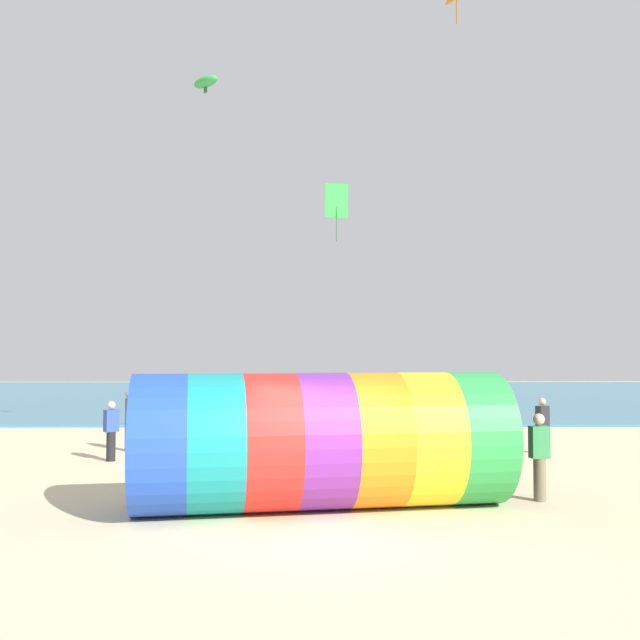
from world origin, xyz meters
name	(u,v)px	position (x,y,z in m)	size (l,w,h in m)	color
ground_plane	(330,538)	(0.00, 0.00, 0.00)	(120.00, 120.00, 0.00)	beige
sea	(317,395)	(0.00, 36.43, 0.05)	(120.00, 40.00, 0.10)	teal
giant_inflatable_tube	(322,441)	(-0.10, 2.09, 1.26)	(7.21, 3.61, 2.51)	blue
kite_handler	(539,456)	(4.16, 2.73, 0.87)	(0.39, 0.27, 1.70)	#726651
kite_green_parafoil	(206,82)	(-3.75, 11.40, 11.64)	(1.11, 1.05, 0.59)	green
kite_green_diamond	(336,202)	(0.57, 14.05, 8.30)	(0.84, 0.23, 2.06)	green
bystander_near_water	(129,419)	(-5.70, 9.90, 0.93)	(0.29, 0.40, 1.80)	#383D56
bystander_mid_beach	(111,431)	(-5.67, 7.93, 0.81)	(0.42, 0.40, 1.60)	black
bystander_far_left	(543,425)	(6.33, 9.24, 0.80)	(0.42, 0.37, 1.59)	#383D56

